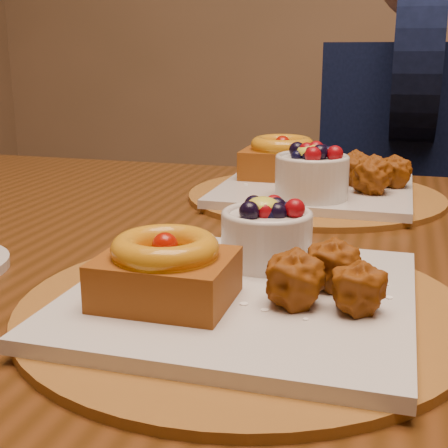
{
  "coord_description": "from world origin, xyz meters",
  "views": [
    {
      "loc": [
        0.02,
        -0.7,
        0.97
      ],
      "look_at": [
        -0.13,
        -0.17,
        0.82
      ],
      "focal_mm": 50.0,
      "sensor_mm": 36.0,
      "label": 1
    }
  ],
  "objects_px": {
    "dining_table": "(287,300)",
    "diner": "(412,125)",
    "place_setting_near": "(241,283)",
    "place_setting_far": "(312,180)",
    "chair_far": "(376,269)"
  },
  "relations": [
    {
      "from": "dining_table",
      "to": "diner",
      "type": "bearing_deg",
      "value": 79.39
    },
    {
      "from": "place_setting_near",
      "to": "place_setting_far",
      "type": "height_order",
      "value": "place_setting_far"
    },
    {
      "from": "place_setting_far",
      "to": "chair_far",
      "type": "bearing_deg",
      "value": 81.77
    },
    {
      "from": "place_setting_far",
      "to": "chair_far",
      "type": "xyz_separation_m",
      "value": [
        0.08,
        0.58,
        -0.33
      ]
    },
    {
      "from": "dining_table",
      "to": "chair_far",
      "type": "xyz_separation_m",
      "value": [
        0.08,
        0.8,
        -0.23
      ]
    },
    {
      "from": "place_setting_near",
      "to": "diner",
      "type": "height_order",
      "value": "diner"
    },
    {
      "from": "dining_table",
      "to": "chair_far",
      "type": "relative_size",
      "value": 1.96
    },
    {
      "from": "place_setting_near",
      "to": "diner",
      "type": "relative_size",
      "value": 0.5
    },
    {
      "from": "chair_far",
      "to": "place_setting_near",
      "type": "bearing_deg",
      "value": -77.74
    },
    {
      "from": "place_setting_near",
      "to": "diner",
      "type": "distance_m",
      "value": 0.96
    },
    {
      "from": "place_setting_far",
      "to": "place_setting_near",
      "type": "bearing_deg",
      "value": -89.82
    },
    {
      "from": "chair_far",
      "to": "diner",
      "type": "height_order",
      "value": "diner"
    },
    {
      "from": "place_setting_near",
      "to": "chair_far",
      "type": "bearing_deg",
      "value": 85.31
    },
    {
      "from": "place_setting_near",
      "to": "chair_far",
      "type": "relative_size",
      "value": 0.47
    },
    {
      "from": "place_setting_near",
      "to": "chair_far",
      "type": "distance_m",
      "value": 1.07
    }
  ]
}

